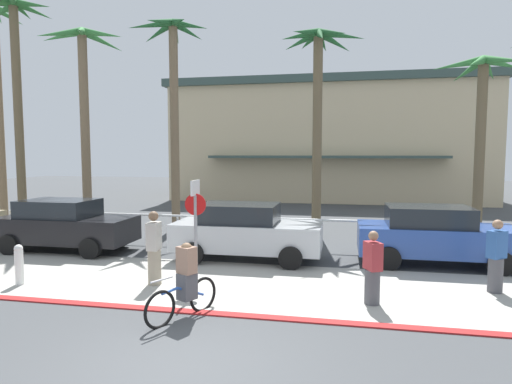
# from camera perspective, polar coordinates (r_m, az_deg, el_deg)

# --- Properties ---
(ground_plane) EXTENTS (80.00, 80.00, 0.00)m
(ground_plane) POSITION_cam_1_polar(r_m,az_deg,el_deg) (16.35, 3.02, -6.21)
(ground_plane) COLOR #424447
(sidewalk_strip) EXTENTS (44.00, 4.00, 0.02)m
(sidewalk_strip) POSITION_cam_1_polar(r_m,az_deg,el_deg) (10.80, -1.52, -12.05)
(sidewalk_strip) COLOR #ADAAA0
(sidewalk_strip) RESTS_ON ground
(curb_paint) EXTENTS (44.00, 0.24, 0.03)m
(curb_paint) POSITION_cam_1_polar(r_m,az_deg,el_deg) (8.97, -4.47, -15.66)
(curb_paint) COLOR maroon
(curb_paint) RESTS_ON ground
(building_backdrop) EXTENTS (21.58, 11.00, 8.17)m
(building_backdrop) POSITION_cam_1_polar(r_m,az_deg,el_deg) (32.69, 9.36, 6.57)
(building_backdrop) COLOR beige
(building_backdrop) RESTS_ON ground
(rail_fence) EXTENTS (20.50, 0.08, 1.04)m
(rail_fence) POSITION_cam_1_polar(r_m,az_deg,el_deg) (14.74, 2.19, -4.14)
(rail_fence) COLOR white
(rail_fence) RESTS_ON ground
(stop_sign_bike_lane) EXTENTS (0.52, 0.56, 2.56)m
(stop_sign_bike_lane) POSITION_cam_1_polar(r_m,az_deg,el_deg) (10.47, -7.94, -3.28)
(stop_sign_bike_lane) COLOR gray
(stop_sign_bike_lane) RESTS_ON ground
(bollard_1) EXTENTS (0.20, 0.20, 1.00)m
(bollard_1) POSITION_cam_1_polar(r_m,az_deg,el_deg) (12.10, -28.65, -8.32)
(bollard_1) COLOR white
(bollard_1) RESTS_ON ground
(palm_tree_1) EXTENTS (3.55, 3.34, 9.62)m
(palm_tree_1) POSITION_cam_1_polar(r_m,az_deg,el_deg) (21.51, -29.08, 14.75)
(palm_tree_1) COLOR brown
(palm_tree_1) RESTS_ON ground
(palm_tree_2) EXTENTS (3.55, 3.38, 8.21)m
(palm_tree_2) POSITION_cam_1_polar(r_m,az_deg,el_deg) (19.25, -21.69, 13.03)
(palm_tree_2) COLOR #756047
(palm_tree_2) RESTS_ON ground
(palm_tree_3) EXTENTS (3.22, 3.25, 8.69)m
(palm_tree_3) POSITION_cam_1_polar(r_m,az_deg,el_deg) (18.85, -10.89, 14.64)
(palm_tree_3) COLOR #756047
(palm_tree_3) RESTS_ON ground
(palm_tree_4) EXTENTS (3.17, 2.91, 7.88)m
(palm_tree_4) POSITION_cam_1_polar(r_m,az_deg,el_deg) (17.14, 8.16, 14.43)
(palm_tree_4) COLOR brown
(palm_tree_4) RESTS_ON ground
(palm_tree_5) EXTENTS (3.02, 3.05, 6.69)m
(palm_tree_5) POSITION_cam_1_polar(r_m,az_deg,el_deg) (17.85, 27.42, 10.04)
(palm_tree_5) COLOR brown
(palm_tree_5) RESTS_ON ground
(car_black_1) EXTENTS (4.40, 2.02, 1.69)m
(car_black_1) POSITION_cam_1_polar(r_m,az_deg,el_deg) (15.58, -23.79, -3.94)
(car_black_1) COLOR black
(car_black_1) RESTS_ON ground
(car_silver_2) EXTENTS (4.40, 2.02, 1.69)m
(car_silver_2) POSITION_cam_1_polar(r_m,az_deg,el_deg) (13.08, -1.38, -5.16)
(car_silver_2) COLOR #B2B7BC
(car_silver_2) RESTS_ON ground
(car_blue_3) EXTENTS (4.40, 2.02, 1.69)m
(car_blue_3) POSITION_cam_1_polar(r_m,az_deg,el_deg) (13.50, 22.41, -5.22)
(car_blue_3) COLOR #284793
(car_blue_3) RESTS_ON ground
(cyclist_blue_0) EXTENTS (0.89, 1.65, 1.50)m
(cyclist_blue_0) POSITION_cam_1_polar(r_m,az_deg,el_deg) (8.71, -9.29, -11.63)
(cyclist_blue_0) COLOR black
(cyclist_blue_0) RESTS_ON ground
(pedestrian_0) EXTENTS (0.43, 0.47, 1.58)m
(pedestrian_0) POSITION_cam_1_polar(r_m,az_deg,el_deg) (9.59, 15.05, -10.01)
(pedestrian_0) COLOR #4C4C51
(pedestrian_0) RESTS_ON ground
(pedestrian_1) EXTENTS (0.48, 0.45, 1.70)m
(pedestrian_1) POSITION_cam_1_polar(r_m,az_deg,el_deg) (11.41, 28.98, -7.73)
(pedestrian_1) COLOR #4C4C51
(pedestrian_1) RESTS_ON ground
(pedestrian_2) EXTENTS (0.34, 0.41, 1.81)m
(pedestrian_2) POSITION_cam_1_polar(r_m,az_deg,el_deg) (10.87, -13.22, -7.51)
(pedestrian_2) COLOR gray
(pedestrian_2) RESTS_ON ground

